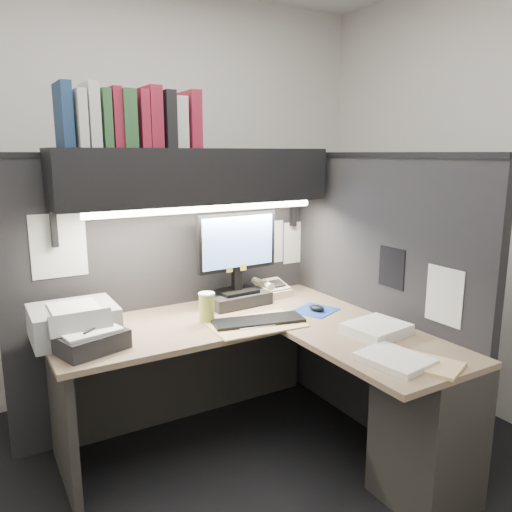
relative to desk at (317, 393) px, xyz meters
name	(u,v)px	position (x,y,z in m)	size (l,w,h in m)	color
floor	(243,500)	(-0.43, 0.00, -0.44)	(3.50, 3.50, 0.00)	black
wall_back	(135,194)	(-0.43, 1.50, 0.91)	(3.50, 0.04, 2.70)	silver
wall_right	(498,200)	(1.32, 0.00, 0.91)	(0.04, 3.00, 2.70)	silver
partition_back	(172,292)	(-0.40, 0.93, 0.36)	(1.90, 0.06, 1.60)	black
partition_right	(376,300)	(0.55, 0.18, 0.36)	(0.06, 1.50, 1.60)	black
desk	(317,393)	(0.00, 0.00, 0.00)	(1.70, 1.53, 0.73)	#907B5C
overhead_shelf	(196,176)	(-0.30, 0.75, 1.06)	(1.55, 0.34, 0.30)	black
task_light_tube	(207,209)	(-0.30, 0.61, 0.89)	(0.04, 0.04, 1.32)	white
monitor	(237,269)	(-0.07, 0.71, 0.51)	(0.52, 0.25, 0.56)	black
keyboard	(258,321)	(-0.14, 0.35, 0.30)	(0.49, 0.16, 0.02)	black
mousepad	(315,310)	(0.26, 0.37, 0.29)	(0.23, 0.21, 0.00)	navy
mouse	(317,308)	(0.26, 0.35, 0.31)	(0.06, 0.09, 0.04)	black
telephone	(271,290)	(0.21, 0.76, 0.33)	(0.20, 0.21, 0.08)	beige
coffee_cup	(207,309)	(-0.36, 0.50, 0.36)	(0.08, 0.08, 0.15)	#CBBD51
printer	(74,322)	(-1.02, 0.63, 0.37)	(0.40, 0.34, 0.16)	#9A9DA0
notebook_stack	(90,341)	(-0.99, 0.43, 0.33)	(0.29, 0.25, 0.09)	black
open_folder	(255,324)	(-0.16, 0.34, 0.29)	(0.49, 0.32, 0.01)	#D4B777
paper_stack_a	(376,329)	(0.29, -0.09, 0.31)	(0.29, 0.25, 0.06)	white
paper_stack_b	(395,359)	(0.12, -0.39, 0.30)	(0.23, 0.29, 0.03)	white
manila_stack	(430,365)	(0.22, -0.50, 0.29)	(0.20, 0.25, 0.01)	#D4B777
binder_row	(132,119)	(-0.65, 0.75, 1.35)	(0.70, 0.26, 0.31)	navy
pinned_papers	(259,255)	(0.00, 0.56, 0.61)	(1.76, 1.31, 0.51)	white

